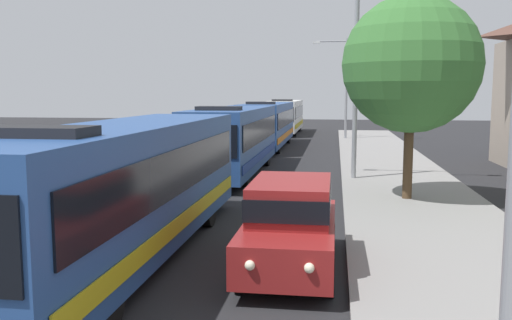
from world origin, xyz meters
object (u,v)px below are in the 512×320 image
bus_middle (268,123)px  streetlamp_far (346,78)px  bus_second_in_line (235,138)px  white_suv (291,222)px  streetlamp_mid (356,62)px  bus_fourth_in_line (286,115)px  roadside_tree (411,65)px  bus_lead (125,185)px

bus_middle → streetlamp_far: bearing=52.4°
streetlamp_far → bus_second_in_line: bearing=-105.4°
white_suv → streetlamp_mid: streetlamp_mid is taller
white_suv → streetlamp_far: bearing=87.1°
bus_fourth_in_line → streetlamp_mid: 28.01m
white_suv → roadside_tree: (3.36, 7.72, 3.64)m
streetlamp_mid → roadside_tree: (1.66, -4.36, -0.34)m
bus_second_in_line → bus_fourth_in_line: bearing=90.0°
bus_lead → bus_fourth_in_line: size_ratio=1.07×
bus_middle → roadside_tree: (7.06, -18.32, 2.98)m
bus_lead → streetlamp_mid: streetlamp_mid is taller
bus_lead → streetlamp_mid: bearing=65.6°
bus_fourth_in_line → white_suv: (3.70, -39.36, -0.66)m
white_suv → bus_fourth_in_line: bearing=95.4°
streetlamp_mid → roadside_tree: 4.68m
bus_lead → roadside_tree: 10.75m
bus_second_in_line → bus_middle: size_ratio=0.91×
bus_middle → bus_fourth_in_line: same height
bus_fourth_in_line → white_suv: bus_fourth_in_line is taller
roadside_tree → bus_fourth_in_line: bearing=102.6°
bus_second_in_line → streetlamp_far: bearing=74.6°
bus_second_in_line → streetlamp_far: streetlamp_far is taller
bus_second_in_line → bus_fourth_in_line: (-0.00, 25.91, -0.00)m
bus_middle → bus_fourth_in_line: 13.32m
bus_second_in_line → streetlamp_mid: bearing=-14.3°
bus_middle → streetlamp_far: 9.44m
bus_lead → white_suv: bearing=-2.7°
white_suv → roadside_tree: 9.17m
streetlamp_mid → streetlamp_far: size_ratio=1.00×
white_suv → streetlamp_mid: 12.83m
bus_middle → white_suv: (3.70, -26.04, -0.66)m
bus_lead → white_suv: size_ratio=2.60×
streetlamp_mid → streetlamp_far: (0.00, 20.98, -0.06)m
white_suv → bus_middle: bearing=98.1°
bus_second_in_line → streetlamp_mid: 6.48m
bus_lead → white_suv: (3.70, -0.17, -0.66)m
roadside_tree → bus_lead: bearing=-133.1°
bus_middle → bus_fourth_in_line: bearing=90.0°
bus_second_in_line → roadside_tree: bearing=-39.1°
bus_fourth_in_line → streetlamp_mid: size_ratio=1.41×
bus_lead → streetlamp_far: (5.40, 32.88, 3.26)m
bus_second_in_line → bus_middle: 12.59m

